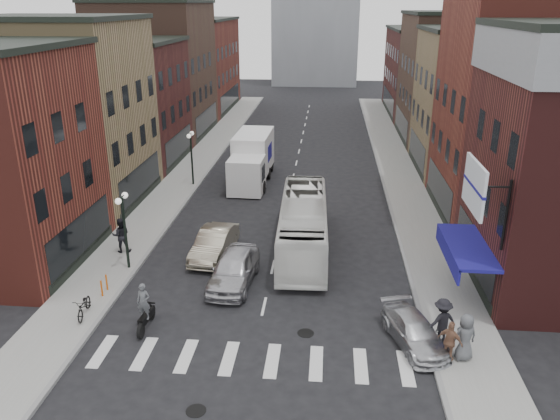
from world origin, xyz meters
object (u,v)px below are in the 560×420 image
(transit_bus, at_px, (303,225))
(sedan_left_near, at_px, (234,269))
(box_truck, at_px, (252,160))
(ped_right_a, at_px, (442,321))
(sedan_left_far, at_px, (214,244))
(parked_bicycle, at_px, (84,306))
(motorcycle_rider, at_px, (145,308))
(ped_left_solo, at_px, (121,235))
(curb_car, at_px, (414,332))
(ped_right_b, at_px, (450,342))
(ped_right_c, at_px, (465,337))
(streetlamp_far, at_px, (191,148))
(streetlamp_near, at_px, (124,218))
(bike_rack, at_px, (104,285))
(billboard_sign, at_px, (476,188))

(transit_bus, relative_size, sedan_left_near, 2.21)
(box_truck, distance_m, ped_right_a, 23.25)
(transit_bus, bearing_deg, sedan_left_far, -165.64)
(box_truck, height_order, parked_bicycle, box_truck)
(transit_bus, distance_m, ped_right_a, 10.59)
(motorcycle_rider, relative_size, ped_left_solo, 1.09)
(ped_right_a, bearing_deg, transit_bus, -78.17)
(curb_car, distance_m, ped_right_b, 1.68)
(ped_left_solo, bearing_deg, motorcycle_rider, 98.56)
(ped_right_c, bearing_deg, motorcycle_rider, -23.55)
(ped_right_a, height_order, ped_right_b, ped_right_a)
(transit_bus, height_order, sedan_left_far, transit_bus)
(box_truck, bearing_deg, streetlamp_far, -160.91)
(streetlamp_far, relative_size, ped_right_a, 2.10)
(box_truck, bearing_deg, parked_bicycle, -101.27)
(curb_car, bearing_deg, parked_bicycle, 159.12)
(streetlamp_near, height_order, ped_left_solo, streetlamp_near)
(sedan_left_far, bearing_deg, box_truck, 94.77)
(sedan_left_near, bearing_deg, streetlamp_far, 114.81)
(sedan_left_near, distance_m, ped_right_c, 11.20)
(parked_bicycle, bearing_deg, curb_car, -11.05)
(transit_bus, bearing_deg, streetlamp_far, 128.15)
(box_truck, relative_size, parked_bicycle, 4.75)
(motorcycle_rider, relative_size, sedan_left_far, 0.46)
(streetlamp_near, height_order, ped_right_a, streetlamp_near)
(bike_rack, distance_m, ped_right_c, 16.14)
(streetlamp_near, height_order, box_truck, streetlamp_near)
(streetlamp_far, xyz_separation_m, sedan_left_far, (4.10, -12.00, -2.15))
(motorcycle_rider, relative_size, curb_car, 0.53)
(streetlamp_far, xyz_separation_m, bike_rack, (-0.20, -16.70, -2.36))
(bike_rack, relative_size, box_truck, 0.10)
(billboard_sign, relative_size, ped_left_solo, 1.88)
(streetlamp_near, distance_m, transit_bus, 9.59)
(streetlamp_near, xyz_separation_m, streetlamp_far, (0.00, 14.00, 0.00))
(streetlamp_near, relative_size, sedan_left_far, 0.88)
(motorcycle_rider, relative_size, parked_bicycle, 1.21)
(transit_bus, relative_size, ped_right_b, 6.36)
(transit_bus, height_order, ped_right_c, transit_bus)
(motorcycle_rider, relative_size, sedan_left_near, 0.44)
(bike_rack, xyz_separation_m, box_truck, (4.51, 18.05, 1.24))
(streetlamp_far, distance_m, sedan_left_far, 12.86)
(billboard_sign, xyz_separation_m, sedan_left_far, (-11.88, 5.50, -5.37))
(billboard_sign, relative_size, ped_right_a, 1.89)
(billboard_sign, bearing_deg, sedan_left_near, 166.36)
(billboard_sign, relative_size, ped_right_c, 1.92)
(streetlamp_far, xyz_separation_m, ped_right_a, (14.83, -19.37, -1.78))
(sedan_left_far, xyz_separation_m, ped_right_a, (10.73, -7.37, 0.37))
(streetlamp_near, relative_size, ped_right_a, 2.10)
(ped_right_b, bearing_deg, sedan_left_far, -4.78)
(curb_car, height_order, ped_right_a, ped_right_a)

